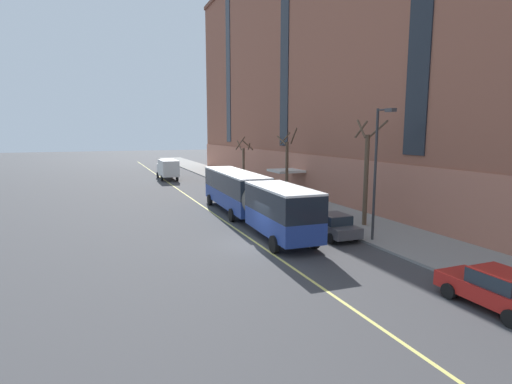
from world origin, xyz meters
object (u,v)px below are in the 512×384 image
at_px(parked_car_darkgray_2, 333,225).
at_px(street_tree_far_uptown, 287,165).
at_px(box_truck, 168,168).
at_px(street_tree_mid_block, 366,173).
at_px(parked_car_green_4, 261,198).
at_px(street_lamp, 378,162).
at_px(fire_hydrant, 262,194).
at_px(parked_car_black_6, 238,189).
at_px(parked_car_white_1, 220,182).
at_px(street_tree_far_downtown, 244,161).
at_px(parked_car_red_3, 496,289).
at_px(city_bus, 249,195).

relative_size(parked_car_darkgray_2, street_tree_far_uptown, 0.61).
height_order(parked_car_darkgray_2, box_truck, box_truck).
xyz_separation_m(parked_car_darkgray_2, street_tree_mid_block, (3.71, 1.65, 3.07)).
distance_m(parked_car_green_4, street_tree_far_uptown, 5.20).
height_order(street_lamp, fire_hydrant, street_lamp).
bearing_deg(parked_car_green_4, street_tree_far_uptown, 32.14).
bearing_deg(street_tree_mid_block, parked_car_black_6, 103.27).
xyz_separation_m(parked_car_white_1, street_tree_far_downtown, (3.84, 2.24, 2.30)).
relative_size(street_lamp, fire_hydrant, 11.00).
xyz_separation_m(parked_car_green_4, street_tree_far_downtown, (3.78, 14.87, 2.30)).
height_order(parked_car_white_1, street_tree_far_uptown, street_tree_far_uptown).
height_order(parked_car_red_3, box_truck, box_truck).
relative_size(parked_car_red_3, fire_hydrant, 5.89).
distance_m(parked_car_black_6, street_tree_far_uptown, 5.94).
xyz_separation_m(parked_car_darkgray_2, parked_car_green_4, (-0.09, 11.78, -0.00)).
distance_m(parked_car_white_1, street_tree_far_uptown, 11.26).
xyz_separation_m(parked_car_white_1, street_lamp, (1.82, -26.47, 4.13)).
bearing_deg(parked_car_black_6, street_tree_far_downtown, 66.52).
bearing_deg(fire_hydrant, street_tree_far_downtown, 79.13).
bearing_deg(parked_car_black_6, street_tree_mid_block, -76.73).
bearing_deg(street_lamp, parked_car_green_4, 97.29).
xyz_separation_m(city_bus, street_lamp, (5.02, -8.27, 2.91)).
relative_size(street_tree_far_uptown, street_lamp, 0.88).
xyz_separation_m(city_bus, parked_car_red_3, (3.35, -17.53, -1.23)).
bearing_deg(parked_car_darkgray_2, street_lamp, -50.78).
bearing_deg(street_lamp, parked_car_darkgray_2, 129.22).
height_order(parked_car_green_4, fire_hydrant, parked_car_green_4).
bearing_deg(parked_car_white_1, street_lamp, -86.06).
xyz_separation_m(parked_car_green_4, box_truck, (-4.42, 23.75, 0.87)).
distance_m(street_lamp, fire_hydrant, 18.24).
distance_m(parked_car_darkgray_2, box_truck, 35.82).
relative_size(parked_car_white_1, parked_car_black_6, 1.06).
height_order(street_tree_mid_block, street_tree_far_downtown, street_tree_mid_block).
relative_size(city_bus, street_tree_far_downtown, 3.19).
bearing_deg(street_tree_mid_block, street_lamp, -118.62).
xyz_separation_m(parked_car_green_4, street_tree_far_uptown, (3.78, 2.38, 2.66)).
height_order(parked_car_darkgray_2, street_tree_far_uptown, street_tree_far_uptown).
bearing_deg(parked_car_darkgray_2, parked_car_black_6, 90.38).
distance_m(parked_car_red_3, box_truck, 47.07).
bearing_deg(parked_car_red_3, box_truck, 95.52).
height_order(city_bus, fire_hydrant, city_bus).
xyz_separation_m(parked_car_white_1, parked_car_black_6, (0.02, -6.55, -0.00)).
distance_m(parked_car_darkgray_2, street_tree_far_uptown, 14.87).
height_order(street_tree_far_downtown, street_lamp, street_lamp).
height_order(parked_car_red_3, street_tree_far_downtown, street_tree_far_downtown).
distance_m(parked_car_black_6, street_tree_far_downtown, 9.85).
bearing_deg(street_tree_mid_block, parked_car_red_3, -105.89).
bearing_deg(city_bus, street_lamp, -58.77).
bearing_deg(city_bus, parked_car_white_1, 80.04).
bearing_deg(street_tree_far_downtown, parked_car_white_1, -149.77).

